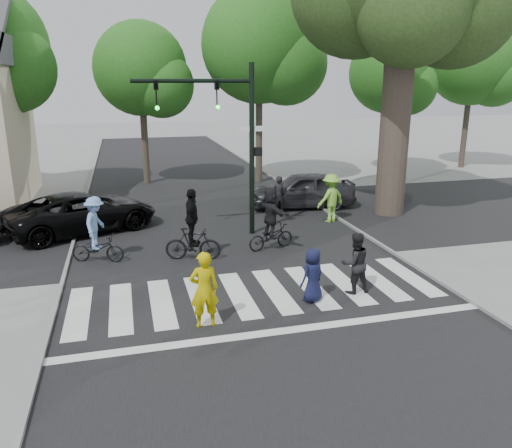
{
  "coord_description": "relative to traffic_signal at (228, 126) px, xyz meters",
  "views": [
    {
      "loc": [
        -3.17,
        -10.77,
        5.4
      ],
      "look_at": [
        0.5,
        3.0,
        1.3
      ],
      "focal_mm": 35.0,
      "sensor_mm": 36.0,
      "label": 1
    }
  ],
  "objects": [
    {
      "name": "car_grey",
      "position": [
        3.95,
        3.26,
        -3.12
      ],
      "size": [
        4.82,
        2.45,
        1.57
      ],
      "primitive_type": "imported",
      "rotation": [
        0.0,
        0.0,
        -1.7
      ],
      "color": "#2E2D32",
      "rests_on": "ground"
    },
    {
      "name": "pedestrian_woman",
      "position": [
        -1.99,
        -6.7,
        -3.0
      ],
      "size": [
        0.67,
        0.45,
        1.8
      ],
      "primitive_type": "imported",
      "rotation": [
        0.0,
        0.0,
        3.17
      ],
      "color": "#BFAE05",
      "rests_on": "ground"
    },
    {
      "name": "bg_tree_2",
      "position": [
        -2.11,
        10.42,
        1.88
      ],
      "size": [
        5.04,
        4.8,
        8.4
      ],
      "color": "brown",
      "rests_on": "ground"
    },
    {
      "name": "cyclist_right",
      "position": [
        1.01,
        -1.86,
        -2.97
      ],
      "size": [
        1.73,
        1.61,
        2.08
      ],
      "color": "black",
      "rests_on": "ground"
    },
    {
      "name": "cyclist_mid",
      "position": [
        -1.63,
        -2.22,
        -2.97
      ],
      "size": [
        1.8,
        1.13,
        2.26
      ],
      "color": "black",
      "rests_on": "ground"
    },
    {
      "name": "bg_tree_3",
      "position": [
        3.95,
        9.07,
        3.04
      ],
      "size": [
        6.3,
        6.0,
        10.2
      ],
      "color": "brown",
      "rests_on": "ground"
    },
    {
      "name": "car_suv",
      "position": [
        -5.12,
        1.84,
        -3.16
      ],
      "size": [
        5.9,
        4.42,
        1.49
      ],
      "primitive_type": "imported",
      "rotation": [
        0.0,
        0.0,
        1.99
      ],
      "color": "black",
      "rests_on": "ground"
    },
    {
      "name": "bg_tree_4",
      "position": [
        11.88,
        9.93,
        1.73
      ],
      "size": [
        4.83,
        4.6,
        8.15
      ],
      "color": "brown",
      "rests_on": "ground"
    },
    {
      "name": "cyclist_left",
      "position": [
        -4.5,
        -1.65,
        -3.01
      ],
      "size": [
        1.72,
        1.19,
        2.06
      ],
      "color": "black",
      "rests_on": "ground"
    },
    {
      "name": "ground",
      "position": [
        -0.35,
        -6.2,
        -3.9
      ],
      "size": [
        120.0,
        120.0,
        0.0
      ],
      "primitive_type": "plane",
      "color": "gray",
      "rests_on": "ground"
    },
    {
      "name": "pedestrian_child",
      "position": [
        0.86,
        -6.06,
        -3.2
      ],
      "size": [
        0.81,
        0.69,
        1.4
      ],
      "primitive_type": "imported",
      "rotation": [
        0.0,
        0.0,
        3.57
      ],
      "color": "#121635",
      "rests_on": "ground"
    },
    {
      "name": "bystander_dark",
      "position": [
        2.63,
        2.48,
        -3.1
      ],
      "size": [
        0.59,
        0.39,
        1.61
      ],
      "primitive_type": "imported",
      "rotation": [
        0.0,
        0.0,
        3.14
      ],
      "color": "black",
      "rests_on": "ground"
    },
    {
      "name": "curb_right",
      "position": [
        4.7,
        -1.2,
        -3.85
      ],
      "size": [
        0.1,
        70.0,
        0.1
      ],
      "primitive_type": "cube",
      "color": "gray",
      "rests_on": "ground"
    },
    {
      "name": "crosswalk",
      "position": [
        -0.35,
        -5.54,
        -3.89
      ],
      "size": [
        10.0,
        3.85,
        0.01
      ],
      "color": "silver",
      "rests_on": "ground"
    },
    {
      "name": "curb_left",
      "position": [
        -5.4,
        -1.2,
        -3.85
      ],
      "size": [
        0.1,
        70.0,
        0.1
      ],
      "primitive_type": "cube",
      "color": "gray",
      "rests_on": "ground"
    },
    {
      "name": "traffic_signal",
      "position": [
        0.0,
        0.0,
        0.0
      ],
      "size": [
        4.45,
        0.29,
        6.0
      ],
      "color": "black",
      "rests_on": "ground"
    },
    {
      "name": "pedestrian_adult",
      "position": [
        2.12,
        -5.83,
        -3.08
      ],
      "size": [
        0.85,
        0.68,
        1.65
      ],
      "primitive_type": "imported",
      "rotation": [
        0.0,
        0.0,
        3.22
      ],
      "color": "black",
      "rests_on": "ground"
    },
    {
      "name": "road_stem",
      "position": [
        -0.35,
        -1.2,
        -3.9
      ],
      "size": [
        10.0,
        70.0,
        0.01
      ],
      "primitive_type": "cube",
      "color": "black",
      "rests_on": "ground"
    },
    {
      "name": "road_cross",
      "position": [
        -0.35,
        1.8,
        -3.89
      ],
      "size": [
        70.0,
        10.0,
        0.01
      ],
      "primitive_type": "cube",
      "color": "black",
      "rests_on": "ground"
    },
    {
      "name": "bystander_hivis",
      "position": [
        4.25,
        0.76,
        -2.94
      ],
      "size": [
        1.4,
        1.07,
        1.92
      ],
      "primitive_type": "imported",
      "rotation": [
        0.0,
        0.0,
        3.46
      ],
      "color": "#83D03C",
      "rests_on": "ground"
    },
    {
      "name": "bg_tree_5",
      "position": [
        17.92,
        10.5,
        2.46
      ],
      "size": [
        5.67,
        5.4,
        9.3
      ],
      "color": "brown",
      "rests_on": "ground"
    }
  ]
}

